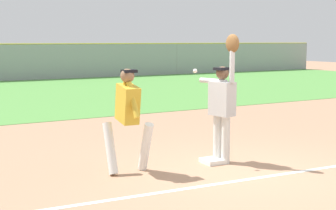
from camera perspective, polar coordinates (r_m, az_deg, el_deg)
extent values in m
plane|color=tan|center=(8.38, 8.55, -7.66)|extent=(68.94, 68.94, 0.00)
cube|color=#549342|center=(20.96, -15.83, 1.22)|extent=(45.74, 14.47, 0.01)
cube|color=white|center=(8.92, 5.22, -6.41)|extent=(0.39, 0.39, 0.08)
cylinder|color=silver|center=(8.98, 5.70, -3.82)|extent=(0.18, 0.18, 0.85)
cylinder|color=silver|center=(8.84, 6.65, -4.00)|extent=(0.18, 0.18, 0.85)
cube|color=#B7B7B7|center=(8.80, 6.24, 0.72)|extent=(0.34, 0.48, 0.60)
sphere|color=brown|center=(8.75, 6.28, 3.68)|extent=(0.27, 0.27, 0.23)
cube|color=black|center=(8.73, 6.15, 4.16)|extent=(0.26, 0.24, 0.05)
cylinder|color=#B7B7B7|center=(8.60, 7.38, 4.63)|extent=(0.11, 0.11, 0.62)
cylinder|color=#B7B7B7|center=(8.91, 5.22, 2.76)|extent=(0.21, 0.63, 0.09)
ellipsoid|color=brown|center=(8.59, 7.42, 7.03)|extent=(0.19, 0.30, 0.32)
cylinder|color=white|center=(8.23, -2.58, -4.82)|extent=(0.17, 0.44, 0.85)
cylinder|color=white|center=(8.17, -6.64, -4.96)|extent=(0.17, 0.44, 0.85)
cube|color=gold|center=(8.07, -4.66, 0.14)|extent=(0.29, 0.54, 0.66)
sphere|color=#8C6647|center=(8.03, -4.69, 3.37)|extent=(0.24, 0.24, 0.23)
cube|color=black|center=(8.03, -4.49, 3.91)|extent=(0.23, 0.21, 0.05)
cylinder|color=gold|center=(8.26, -5.25, 0.89)|extent=(0.11, 0.40, 0.58)
cylinder|color=gold|center=(7.86, -4.05, 0.56)|extent=(0.11, 0.40, 0.58)
sphere|color=white|center=(8.53, 3.13, 3.94)|extent=(0.07, 0.07, 0.07)
cylinder|color=gray|center=(32.06, 1.02, 5.30)|extent=(0.08, 0.08, 1.96)
cylinder|color=gray|center=(39.19, 15.57, 5.41)|extent=(0.08, 0.08, 1.96)
cube|color=white|center=(31.51, -14.41, 4.29)|extent=(4.45, 2.02, 0.55)
cube|color=#2D333D|center=(31.49, -14.44, 5.16)|extent=(2.25, 1.81, 0.40)
cylinder|color=black|center=(32.82, -12.34, 3.99)|extent=(0.61, 0.24, 0.60)
cylinder|color=black|center=(31.00, -11.36, 3.82)|extent=(0.61, 0.24, 0.60)
cylinder|color=black|center=(32.14, -17.32, 3.76)|extent=(0.61, 0.24, 0.60)
cylinder|color=black|center=(30.28, -16.62, 3.58)|extent=(0.61, 0.24, 0.60)
cube|color=#1E6B33|center=(33.31, -8.15, 4.61)|extent=(4.56, 2.31, 0.55)
cube|color=#2D333D|center=(33.29, -8.16, 5.42)|extent=(2.36, 1.95, 0.40)
cylinder|color=black|center=(34.84, -6.74, 4.30)|extent=(0.62, 0.28, 0.60)
cylinder|color=black|center=(33.19, -5.16, 4.17)|extent=(0.62, 0.28, 0.60)
cylinder|color=black|center=(33.54, -11.09, 4.09)|extent=(0.62, 0.28, 0.60)
cylinder|color=black|center=(31.83, -9.68, 3.95)|extent=(0.62, 0.28, 0.60)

